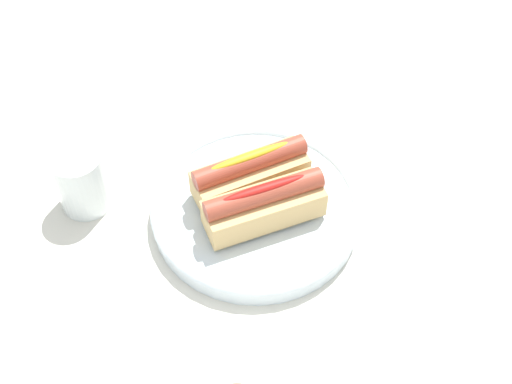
# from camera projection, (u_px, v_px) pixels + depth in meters

# --- Properties ---
(ground_plane) EXTENTS (2.40, 2.40, 0.00)m
(ground_plane) POSITION_uv_depth(u_px,v_px,m) (251.00, 221.00, 0.88)
(ground_plane) COLOR silver
(serving_bowl) EXTENTS (0.27, 0.27, 0.03)m
(serving_bowl) POSITION_uv_depth(u_px,v_px,m) (256.00, 208.00, 0.87)
(serving_bowl) COLOR silver
(serving_bowl) RESTS_ON ground_plane
(hotdog_front) EXTENTS (0.16, 0.11, 0.06)m
(hotdog_front) POSITION_uv_depth(u_px,v_px,m) (248.00, 172.00, 0.85)
(hotdog_front) COLOR #DBB270
(hotdog_front) RESTS_ON serving_bowl
(hotdog_back) EXTENTS (0.16, 0.10, 0.06)m
(hotdog_back) POSITION_uv_depth(u_px,v_px,m) (264.00, 204.00, 0.82)
(hotdog_back) COLOR #DBB270
(hotdog_back) RESTS_ON serving_bowl
(water_glass) EXTENTS (0.07, 0.07, 0.09)m
(water_glass) POSITION_uv_depth(u_px,v_px,m) (82.00, 181.00, 0.87)
(water_glass) COLOR white
(water_glass) RESTS_ON ground_plane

